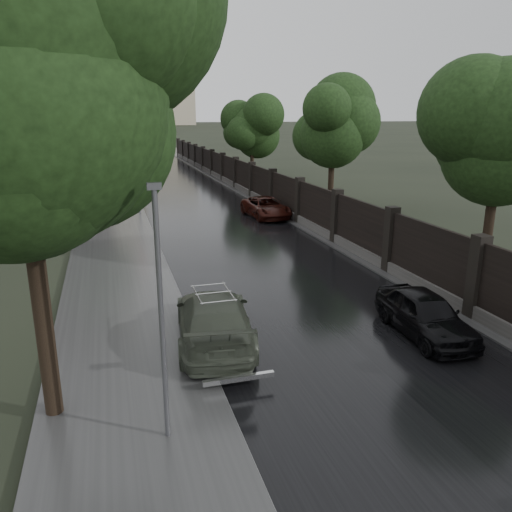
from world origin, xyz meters
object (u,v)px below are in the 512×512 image
Objects in this scene: traffic_light at (138,178)px; volga_sedan at (214,319)px; tree_right_c at (252,128)px; tree_left_far at (74,129)px; lamp_post at (161,316)px; car_right_near at (425,314)px; tree_left_near at (16,103)px; tree_right_b at (333,135)px; tree_right_a at (498,151)px; car_right_far at (266,207)px.

traffic_light reaches higher than volga_sedan.
tree_right_c is 36.40m from volga_sedan.
tree_left_far is 28.73m from lamp_post.
tree_right_c is 1.82× the size of car_right_near.
tree_right_c is at bearing 67.80° from tree_left_near.
traffic_light reaches higher than car_right_near.
tree_left_far is 1.05× the size of tree_right_c.
tree_right_b is 18.00m from tree_right_c.
car_right_near is at bearing 175.95° from volga_sedan.
tree_left_far is at bearing 90.85° from tree_left_near.
car_right_near is at bearing -144.55° from tree_right_a.
car_right_near is at bearing -68.02° from tree_left_far.
tree_right_a is at bearing -54.83° from tree_left_far.
traffic_light is (-11.80, 16.99, -2.55)m from tree_right_a.
car_right_far is (0.85, 17.79, -0.03)m from car_right_near.
tree_left_near reaches higher than tree_right_a.
tree_right_b is 6.09m from car_right_far.
tree_right_a is at bearing -90.00° from tree_right_c.
tree_left_far is at bearing 152.70° from tree_right_b.
traffic_light is at bearing 110.85° from car_right_near.
lamp_post is at bearing 74.14° from volga_sedan.
tree_right_c is (15.50, 10.00, -0.29)m from tree_left_far.
traffic_light is (-11.80, -15.01, -2.55)m from tree_right_c.
tree_right_a is at bearing 18.32° from tree_left_near.
volga_sedan is (1.80, 4.09, -1.95)m from lamp_post.
lamp_post is 1.32× the size of car_right_near.
tree_right_b reaches higher than volga_sedan.
lamp_post reaches higher than volga_sedan.
traffic_light is (1.10, 23.49, -0.27)m from lamp_post.
tree_right_a is (15.10, 5.00, -1.47)m from tree_left_near.
car_right_far is (-4.29, 0.13, -4.32)m from tree_right_b.
tree_left_far is at bearing 114.96° from car_right_near.
tree_right_c is 40.67m from lamp_post.
car_right_far is at bearing 106.88° from tree_right_a.
tree_right_b is 1.41× the size of volga_sedan.
tree_left_far is 1.45× the size of lamp_post.
tree_left_far is 1.85× the size of traffic_light.
lamp_post is 1.02× the size of volga_sedan.
tree_right_b is (0.00, 14.00, 0.00)m from tree_right_a.
tree_left_near is 2.37× the size of car_right_near.
tree_left_far is 6.84m from traffic_light.
volga_sedan is (4.40, -24.41, -4.52)m from tree_left_far.
traffic_light is (-11.80, 2.99, -2.55)m from tree_right_b.
car_right_near is at bearing 7.65° from tree_left_near.
car_right_far is at bearing 90.24° from car_right_near.
volga_sedan is (4.00, 2.59, -5.69)m from tree_left_near.
tree_left_near reaches higher than tree_right_c.
tree_left_far is 1.48× the size of volga_sedan.
tree_left_far is 1.05× the size of tree_right_b.
volga_sedan is at bearing -87.93° from traffic_light.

